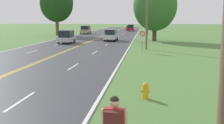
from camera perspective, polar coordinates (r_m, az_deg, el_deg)
name	(u,v)px	position (r m, az deg, el deg)	size (l,w,h in m)	color
fire_hydrant	(146,90)	(12.75, 6.83, -5.76)	(0.43, 0.27, 0.74)	gold
traffic_sign	(142,36)	(30.12, 6.18, 5.21)	(0.60, 0.10, 2.30)	gray
utility_pole_midground	(147,13)	(33.15, 7.10, 9.83)	(1.80, 0.24, 8.14)	brown
utility_pole_far	(148,12)	(63.38, 7.33, 9.99)	(1.80, 0.24, 9.74)	brown
tree_left_verge	(155,6)	(46.29, 8.73, 11.24)	(7.01, 7.01, 9.70)	#473828
tree_right_cluster	(57,3)	(62.40, -11.20, 11.65)	(7.07, 7.07, 11.00)	brown
car_silver_van_approaching	(67,37)	(42.07, -9.23, 5.11)	(2.00, 4.06, 1.90)	black
car_white_suv_mid_near	(111,35)	(46.19, -0.18, 5.55)	(1.97, 4.40, 1.86)	black
car_champagne_suv_mid_far	(86,30)	(68.55, -5.38, 6.57)	(1.95, 4.47, 1.95)	black
car_red_van_receding	(131,28)	(84.10, 3.86, 6.97)	(1.93, 3.95, 1.94)	black
car_maroon_sedan_distant	(129,28)	(93.93, 3.51, 6.99)	(2.17, 4.85, 1.38)	black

